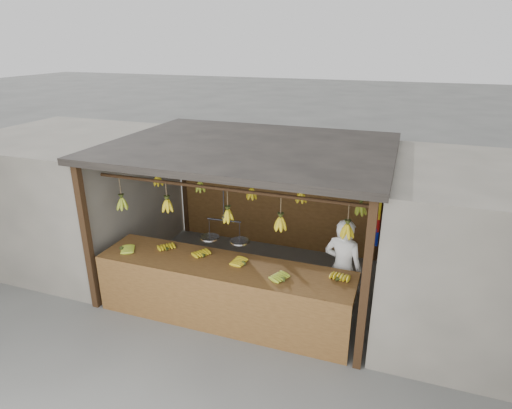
% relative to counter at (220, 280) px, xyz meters
% --- Properties ---
extents(ground, '(80.00, 80.00, 0.00)m').
position_rel_counter_xyz_m(ground, '(-0.00, 1.23, -0.71)').
color(ground, '#5B5B57').
extents(stall, '(4.30, 3.30, 2.40)m').
position_rel_counter_xyz_m(stall, '(-0.00, 1.56, 1.26)').
color(stall, black).
rests_on(stall, ground).
extents(neighbor_left, '(3.00, 3.00, 2.30)m').
position_rel_counter_xyz_m(neighbor_left, '(-3.60, 1.23, 0.44)').
color(neighbor_left, slate).
rests_on(neighbor_left, ground).
extents(neighbor_right, '(3.00, 3.00, 2.30)m').
position_rel_counter_xyz_m(neighbor_right, '(3.60, 1.23, 0.44)').
color(neighbor_right, slate).
rests_on(neighbor_right, ground).
extents(counter, '(3.75, 0.85, 0.96)m').
position_rel_counter_xyz_m(counter, '(0.00, 0.00, 0.00)').
color(counter, brown).
rests_on(counter, ground).
extents(hanging_bananas, '(3.57, 2.24, 0.38)m').
position_rel_counter_xyz_m(hanging_bananas, '(-0.00, 1.24, 0.90)').
color(hanging_bananas, '#92A523').
rests_on(hanging_bananas, ground).
extents(balance_scale, '(0.71, 0.29, 0.77)m').
position_rel_counter_xyz_m(balance_scale, '(-0.02, 0.23, 0.57)').
color(balance_scale, black).
rests_on(balance_scale, ground).
extents(vendor, '(0.63, 0.48, 1.56)m').
position_rel_counter_xyz_m(vendor, '(1.60, 0.78, 0.07)').
color(vendor, white).
rests_on(vendor, ground).
extents(bag_bundles, '(0.08, 0.26, 1.25)m').
position_rel_counter_xyz_m(bag_bundles, '(1.94, 2.58, 0.29)').
color(bag_bundles, '#199926').
rests_on(bag_bundles, ground).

